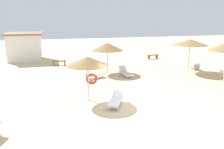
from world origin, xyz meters
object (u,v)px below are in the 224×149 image
Objects in this scene: lounger_1 at (116,100)px; bench_1 at (59,62)px; bench_0 at (153,56)px; parasol_0 at (107,47)px; parasol_4 at (190,42)px; parasol_1 at (88,62)px; beach_cabana at (25,46)px; lounger_4 at (194,66)px; lounger_0 at (93,75)px; lounger_5 at (126,73)px.

lounger_1 is 12.41m from bench_1.
lounger_1 is at bearing -121.69° from bench_0.
parasol_4 is at bearing -10.20° from parasol_0.
parasol_4 reaches higher than bench_1.
bench_1 is at bearing 97.51° from parasol_1.
bench_0 is at bearing 51.42° from parasol_1.
parasol_4 is (10.12, 5.27, 0.29)m from parasol_1.
beach_cabana reaches higher than parasol_1.
lounger_4 is at bearing -74.09° from bench_0.
lounger_1 is (-1.31, -7.82, -2.06)m from parasol_0.
lounger_0 is at bearing -174.04° from lounger_4.
lounger_0 is at bearing 92.49° from lounger_1.
parasol_4 is at bearing -147.16° from lounger_4.
lounger_5 is (2.52, 6.15, 0.01)m from lounger_1.
parasol_1 is 6.65m from lounger_5.
bench_1 is 0.38× the size of beach_cabana.
parasol_4 is at bearing 2.20° from lounger_0.
lounger_5 is at bearing 0.30° from lounger_0.
lounger_1 is 15.45m from bench_0.
lounger_5 is 7.99m from bench_1.
lounger_1 reaches higher than bench_0.
bench_0 is at bearing 105.91° from lounger_4.
lounger_0 is 1.01× the size of lounger_1.
parasol_4 is 11.12m from lounger_1.
bench_1 is (-2.57, 5.95, 0.03)m from lounger_0.
lounger_4 is (10.08, 1.05, 0.00)m from lounger_0.
bench_1 is (-1.43, 10.87, -2.07)m from parasol_1.
beach_cabana is at bearing 147.70° from parasol_4.
parasol_4 reaches higher than parasol_0.
parasol_0 is at bearing 80.52° from lounger_1.
lounger_1 is 1.00× the size of lounger_4.
lounger_1 is 0.50× the size of beach_cabana.
lounger_4 is at bearing 28.05° from parasol_1.
parasol_0 is 3.09m from lounger_0.
beach_cabana reaches higher than parasol_0.
beach_cabana reaches higher than bench_0.
parasol_1 is 2.81m from lounger_1.
lounger_0 is at bearing -66.61° from bench_1.
lounger_1 is at bearing -40.77° from parasol_1.
beach_cabana is (-9.04, 9.96, 1.26)m from lounger_5.
bench_0 is (9.52, 11.94, -2.07)m from parasol_1.
parasol_0 is 1.50× the size of lounger_5.
bench_0 is (-0.60, 6.67, -2.36)m from parasol_4.
beach_cabana is (-14.64, 2.97, 1.24)m from bench_0.
beach_cabana is at bearing 108.94° from parasol_1.
parasol_0 is 1.87× the size of bench_0.
parasol_0 is 0.73× the size of beach_cabana.
lounger_0 is 1.01× the size of lounger_4.
bench_0 is (6.81, 5.33, -2.02)m from parasol_0.
lounger_1 is 17.43m from beach_cabana.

